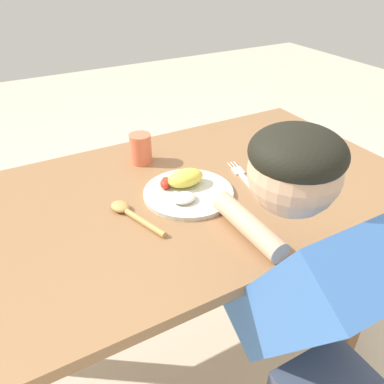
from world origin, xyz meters
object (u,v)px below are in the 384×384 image
at_px(fork, 246,180).
at_px(person, 305,352).
at_px(spoon, 130,213).
at_px(plate, 187,189).
at_px(drinking_cup, 141,149).

height_order(fork, person, person).
bearing_deg(spoon, fork, -108.19).
distance_m(plate, person, 0.49).
xyz_separation_m(spoon, drinking_cup, (0.14, 0.25, 0.04)).
xyz_separation_m(fork, spoon, (-0.35, 0.00, 0.01)).
distance_m(spoon, drinking_cup, 0.29).
bearing_deg(plate, drinking_cup, 99.14).
bearing_deg(spoon, drinking_cup, -46.69).
height_order(spoon, person, person).
bearing_deg(drinking_cup, spoon, -118.92).
relative_size(fork, person, 0.21).
bearing_deg(drinking_cup, plate, -80.86).
height_order(fork, spoon, spoon).
bearing_deg(person, plate, 95.45).
bearing_deg(plate, spoon, -173.54).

